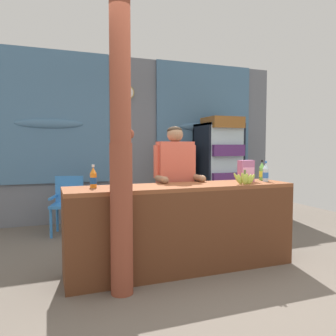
{
  "coord_description": "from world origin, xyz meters",
  "views": [
    {
      "loc": [
        -1.47,
        -2.77,
        1.31
      ],
      "look_at": [
        -0.22,
        0.63,
        1.07
      ],
      "focal_mm": 35.18,
      "sensor_mm": 36.0,
      "label": 1
    }
  ],
  "objects_px": {
    "drink_fridge": "(219,163)",
    "stall_counter": "(186,220)",
    "soda_bottle_lime_soda": "(262,172)",
    "soda_bottle_orange_soda": "(93,178)",
    "soda_bottle_water": "(266,173)",
    "plastic_lawn_chair": "(68,201)",
    "snack_box_wafer": "(246,171)",
    "timber_post": "(121,149)",
    "bottle_shelf_rack": "(179,180)",
    "shopkeeper": "(175,175)",
    "banana_bunch": "(245,179)",
    "soda_bottle_cola": "(118,173)"
  },
  "relations": [
    {
      "from": "shopkeeper",
      "to": "plastic_lawn_chair",
      "type": "bearing_deg",
      "value": 127.13
    },
    {
      "from": "soda_bottle_lime_soda",
      "to": "soda_bottle_water",
      "type": "bearing_deg",
      "value": -109.9
    },
    {
      "from": "plastic_lawn_chair",
      "to": "snack_box_wafer",
      "type": "xyz_separation_m",
      "value": [
        1.88,
        -1.88,
        0.54
      ]
    },
    {
      "from": "bottle_shelf_rack",
      "to": "soda_bottle_cola",
      "type": "distance_m",
      "value": 2.8
    },
    {
      "from": "shopkeeper",
      "to": "banana_bunch",
      "type": "xyz_separation_m",
      "value": [
        0.56,
        -0.61,
        -0.01
      ]
    },
    {
      "from": "soda_bottle_lime_soda",
      "to": "soda_bottle_orange_soda",
      "type": "height_order",
      "value": "soda_bottle_lime_soda"
    },
    {
      "from": "soda_bottle_cola",
      "to": "timber_post",
      "type": "bearing_deg",
      "value": -97.83
    },
    {
      "from": "stall_counter",
      "to": "snack_box_wafer",
      "type": "distance_m",
      "value": 0.97
    },
    {
      "from": "shopkeeper",
      "to": "soda_bottle_lime_soda",
      "type": "distance_m",
      "value": 1.04
    },
    {
      "from": "bottle_shelf_rack",
      "to": "plastic_lawn_chair",
      "type": "distance_m",
      "value": 2.0
    },
    {
      "from": "soda_bottle_water",
      "to": "snack_box_wafer",
      "type": "height_order",
      "value": "snack_box_wafer"
    },
    {
      "from": "plastic_lawn_chair",
      "to": "stall_counter",
      "type": "bearing_deg",
      "value": -62.73
    },
    {
      "from": "plastic_lawn_chair",
      "to": "soda_bottle_water",
      "type": "bearing_deg",
      "value": -43.36
    },
    {
      "from": "shopkeeper",
      "to": "timber_post",
      "type": "bearing_deg",
      "value": -135.87
    },
    {
      "from": "shopkeeper",
      "to": "snack_box_wafer",
      "type": "relative_size",
      "value": 6.27
    },
    {
      "from": "stall_counter",
      "to": "bottle_shelf_rack",
      "type": "relative_size",
      "value": 1.82
    },
    {
      "from": "soda_bottle_water",
      "to": "banana_bunch",
      "type": "bearing_deg",
      "value": -158.22
    },
    {
      "from": "shopkeeper",
      "to": "soda_bottle_cola",
      "type": "relative_size",
      "value": 4.74
    },
    {
      "from": "soda_bottle_lime_soda",
      "to": "soda_bottle_orange_soda",
      "type": "bearing_deg",
      "value": -178.95
    },
    {
      "from": "plastic_lawn_chair",
      "to": "soda_bottle_water",
      "type": "height_order",
      "value": "soda_bottle_water"
    },
    {
      "from": "stall_counter",
      "to": "soda_bottle_water",
      "type": "distance_m",
      "value": 1.13
    },
    {
      "from": "timber_post",
      "to": "plastic_lawn_chair",
      "type": "bearing_deg",
      "value": 97.92
    },
    {
      "from": "soda_bottle_lime_soda",
      "to": "banana_bunch",
      "type": "distance_m",
      "value": 0.52
    },
    {
      "from": "drink_fridge",
      "to": "bottle_shelf_rack",
      "type": "relative_size",
      "value": 1.37
    },
    {
      "from": "soda_bottle_orange_soda",
      "to": "plastic_lawn_chair",
      "type": "bearing_deg",
      "value": 94.25
    },
    {
      "from": "stall_counter",
      "to": "shopkeeper",
      "type": "bearing_deg",
      "value": 80.59
    },
    {
      "from": "drink_fridge",
      "to": "bottle_shelf_rack",
      "type": "bearing_deg",
      "value": 168.93
    },
    {
      "from": "stall_counter",
      "to": "banana_bunch",
      "type": "height_order",
      "value": "banana_bunch"
    },
    {
      "from": "timber_post",
      "to": "soda_bottle_lime_soda",
      "type": "bearing_deg",
      "value": 14.77
    },
    {
      "from": "stall_counter",
      "to": "drink_fridge",
      "type": "distance_m",
      "value": 2.85
    },
    {
      "from": "drink_fridge",
      "to": "stall_counter",
      "type": "bearing_deg",
      "value": -125.93
    },
    {
      "from": "soda_bottle_orange_soda",
      "to": "soda_bottle_cola",
      "type": "bearing_deg",
      "value": -9.52
    },
    {
      "from": "soda_bottle_water",
      "to": "soda_bottle_orange_soda",
      "type": "distance_m",
      "value": 1.95
    },
    {
      "from": "timber_post",
      "to": "soda_bottle_cola",
      "type": "xyz_separation_m",
      "value": [
        0.06,
        0.4,
        -0.24
      ]
    },
    {
      "from": "soda_bottle_cola",
      "to": "soda_bottle_lime_soda",
      "type": "height_order",
      "value": "soda_bottle_cola"
    },
    {
      "from": "drink_fridge",
      "to": "snack_box_wafer",
      "type": "relative_size",
      "value": 7.44
    },
    {
      "from": "drink_fridge",
      "to": "soda_bottle_cola",
      "type": "bearing_deg",
      "value": -137.45
    },
    {
      "from": "soda_bottle_water",
      "to": "banana_bunch",
      "type": "distance_m",
      "value": 0.41
    },
    {
      "from": "timber_post",
      "to": "plastic_lawn_chair",
      "type": "distance_m",
      "value": 2.46
    },
    {
      "from": "drink_fridge",
      "to": "bottle_shelf_rack",
      "type": "xyz_separation_m",
      "value": [
        -0.75,
        0.15,
        -0.32
      ]
    },
    {
      "from": "timber_post",
      "to": "soda_bottle_water",
      "type": "height_order",
      "value": "timber_post"
    },
    {
      "from": "bottle_shelf_rack",
      "to": "banana_bunch",
      "type": "relative_size",
      "value": 4.86
    },
    {
      "from": "stall_counter",
      "to": "shopkeeper",
      "type": "xyz_separation_m",
      "value": [
        0.09,
        0.54,
        0.42
      ]
    },
    {
      "from": "plastic_lawn_chair",
      "to": "shopkeeper",
      "type": "bearing_deg",
      "value": -52.87
    },
    {
      "from": "plastic_lawn_chair",
      "to": "soda_bottle_lime_soda",
      "type": "xyz_separation_m",
      "value": [
        2.14,
        -1.83,
        0.52
      ]
    },
    {
      "from": "soda_bottle_lime_soda",
      "to": "soda_bottle_water",
      "type": "relative_size",
      "value": 1.03
    },
    {
      "from": "plastic_lawn_chair",
      "to": "shopkeeper",
      "type": "xyz_separation_m",
      "value": [
        1.14,
        -1.51,
        0.48
      ]
    },
    {
      "from": "bottle_shelf_rack",
      "to": "drink_fridge",
      "type": "bearing_deg",
      "value": -11.07
    },
    {
      "from": "drink_fridge",
      "to": "soda_bottle_orange_soda",
      "type": "bearing_deg",
      "value": -140.74
    },
    {
      "from": "timber_post",
      "to": "shopkeeper",
      "type": "height_order",
      "value": "timber_post"
    }
  ]
}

